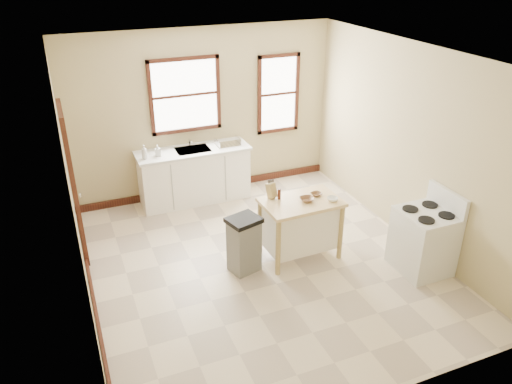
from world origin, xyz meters
TOP-DOWN VIEW (x-y plane):
  - floor at (0.00, 0.00)m, footprint 5.00×5.00m
  - ceiling at (0.00, 0.00)m, footprint 5.00×5.00m
  - wall_back at (0.00, 2.50)m, footprint 4.50×0.04m
  - wall_left at (-2.25, 0.00)m, footprint 0.04×5.00m
  - wall_right at (2.25, 0.00)m, footprint 0.04×5.00m
  - window_main at (-0.30, 2.48)m, footprint 1.17×0.06m
  - window_side at (1.35, 2.48)m, footprint 0.77×0.06m
  - door_left at (-2.21, 1.30)m, footprint 0.06×0.90m
  - baseboard_back at (0.00, 2.47)m, footprint 4.50×0.04m
  - baseboard_left at (-2.22, 0.00)m, footprint 0.04×5.00m
  - sink_counter at (-0.30, 2.20)m, footprint 1.86×0.62m
  - faucet at (-0.30, 2.38)m, footprint 0.03×0.03m
  - soap_bottle_a at (-1.10, 2.10)m, footprint 0.10×0.10m
  - soap_bottle_b at (-0.88, 2.14)m, footprint 0.09×0.09m
  - dish_rack at (0.30, 2.17)m, footprint 0.45×0.38m
  - kitchen_island at (0.57, 0.00)m, footprint 1.07×0.70m
  - knife_block at (0.24, 0.24)m, footprint 0.13×0.13m
  - pepper_grinder at (0.32, 0.16)m, footprint 0.06×0.06m
  - bowl_a at (0.63, -0.03)m, footprint 0.20×0.20m
  - bowl_b at (0.83, 0.07)m, footprint 0.17×0.17m
  - bowl_c at (0.95, -0.16)m, footprint 0.17×0.17m
  - trash_bin at (-0.27, -0.03)m, footprint 0.48×0.44m
  - gas_stove at (1.93, -0.90)m, footprint 0.69×0.69m

SIDE VIEW (x-z plane):
  - floor at x=0.00m, z-range 0.00..0.00m
  - baseboard_back at x=0.00m, z-range 0.00..0.12m
  - baseboard_left at x=-2.22m, z-range 0.00..0.12m
  - trash_bin at x=-0.27m, z-range 0.00..0.79m
  - kitchen_island at x=0.57m, z-range 0.00..0.86m
  - sink_counter at x=-0.30m, z-range 0.00..0.92m
  - gas_stove at x=1.93m, z-range 0.00..1.12m
  - bowl_b at x=0.83m, z-range 0.86..0.90m
  - bowl_a at x=0.63m, z-range 0.86..0.91m
  - bowl_c at x=0.95m, z-range 0.86..0.91m
  - pepper_grinder at x=0.32m, z-range 0.86..1.01m
  - knife_block at x=0.24m, z-range 0.86..1.06m
  - dish_rack at x=0.30m, z-range 0.92..1.02m
  - soap_bottle_b at x=-0.88m, z-range 0.92..1.10m
  - faucet at x=-0.30m, z-range 0.92..1.14m
  - soap_bottle_a at x=-1.10m, z-range 0.92..1.15m
  - door_left at x=-2.21m, z-range 0.00..2.10m
  - wall_back at x=0.00m, z-range 0.00..2.80m
  - wall_left at x=-2.25m, z-range 0.00..2.80m
  - wall_right at x=2.25m, z-range 0.00..2.80m
  - window_side at x=1.35m, z-range 0.92..2.29m
  - window_main at x=-0.30m, z-range 1.14..2.36m
  - ceiling at x=0.00m, z-range 2.80..2.80m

